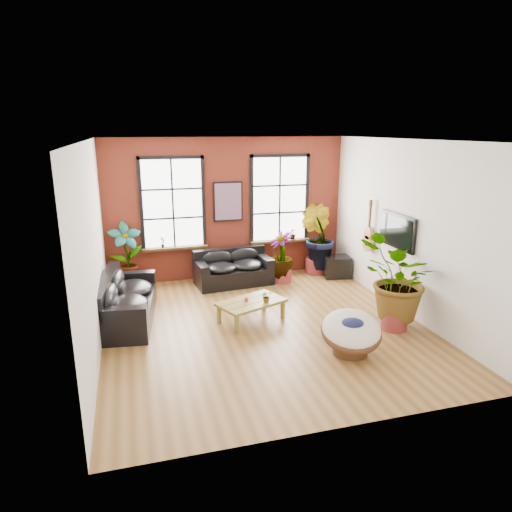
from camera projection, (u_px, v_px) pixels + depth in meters
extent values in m
cube|color=brown|center=(264.00, 326.00, 8.84)|extent=(6.00, 6.50, 0.02)
cube|color=white|center=(265.00, 140.00, 7.89)|extent=(6.00, 6.50, 0.02)
cube|color=maroon|center=(227.00, 209.00, 11.39)|extent=(6.00, 0.02, 3.50)
cube|color=silver|center=(344.00, 301.00, 5.34)|extent=(6.00, 0.02, 3.50)
cube|color=silver|center=(92.00, 250.00, 7.59)|extent=(0.02, 6.50, 3.50)
cube|color=silver|center=(408.00, 229.00, 9.14)|extent=(0.02, 6.50, 3.50)
cube|color=white|center=(173.00, 204.00, 10.93)|extent=(1.40, 0.02, 2.10)
cube|color=#36240E|center=(175.00, 248.00, 11.16)|extent=(1.60, 0.22, 0.06)
cube|color=white|center=(280.00, 199.00, 11.63)|extent=(1.40, 0.02, 2.10)
cube|color=#36240E|center=(280.00, 241.00, 11.85)|extent=(1.60, 0.22, 0.06)
cube|color=black|center=(234.00, 276.00, 11.17)|extent=(1.91, 1.06, 0.42)
cube|color=black|center=(229.00, 256.00, 11.35)|extent=(1.84, 0.39, 0.43)
cube|color=black|center=(201.00, 267.00, 10.80)|extent=(0.30, 0.91, 0.22)
cube|color=black|center=(264.00, 260.00, 11.36)|extent=(0.30, 0.91, 0.22)
ellipsoid|color=black|center=(220.00, 268.00, 10.93)|extent=(0.84, 0.82, 0.24)
ellipsoid|color=black|center=(217.00, 259.00, 11.12)|extent=(0.79, 0.31, 0.41)
ellipsoid|color=black|center=(248.00, 265.00, 11.17)|extent=(0.84, 0.82, 0.24)
ellipsoid|color=black|center=(244.00, 256.00, 11.36)|extent=(0.79, 0.31, 0.41)
cube|color=black|center=(128.00, 310.00, 9.03)|extent=(1.25, 2.42, 0.45)
cube|color=black|center=(106.00, 289.00, 8.85)|extent=(0.53, 2.32, 0.46)
cube|color=black|center=(119.00, 314.00, 7.94)|extent=(0.99, 0.36, 0.24)
cube|color=black|center=(132.00, 277.00, 9.92)|extent=(0.99, 0.36, 0.24)
ellipsoid|color=black|center=(126.00, 305.00, 8.52)|extent=(0.94, 1.11, 0.26)
ellipsoid|color=black|center=(110.00, 297.00, 8.43)|extent=(0.38, 1.04, 0.44)
ellipsoid|color=black|center=(132.00, 288.00, 9.39)|extent=(0.94, 1.11, 0.26)
ellipsoid|color=black|center=(117.00, 281.00, 9.31)|extent=(0.38, 1.04, 0.44)
cube|color=olive|center=(251.00, 302.00, 8.99)|extent=(1.48, 1.18, 0.06)
cube|color=#36240E|center=(255.00, 303.00, 8.89)|extent=(1.19, 0.51, 0.00)
cube|color=#36240E|center=(247.00, 299.00, 9.07)|extent=(1.19, 0.51, 0.00)
cube|color=olive|center=(237.00, 324.00, 8.48)|extent=(0.08, 0.08, 0.36)
cube|color=olive|center=(283.00, 310.00, 9.16)|extent=(0.08, 0.08, 0.36)
cube|color=olive|center=(219.00, 315.00, 8.93)|extent=(0.08, 0.08, 0.36)
cube|color=olive|center=(264.00, 301.00, 9.61)|extent=(0.08, 0.08, 0.36)
cylinder|color=#C9323F|center=(246.00, 299.00, 8.95)|extent=(0.10, 0.10, 0.08)
cylinder|color=#51331D|center=(350.00, 347.00, 7.75)|extent=(0.72, 0.72, 0.24)
torus|color=#51331D|center=(351.00, 332.00, 7.67)|extent=(1.25, 1.25, 0.46)
ellipsoid|color=#EFE4CF|center=(351.00, 329.00, 7.66)|extent=(1.22, 1.26, 0.63)
ellipsoid|color=#151B44|center=(352.00, 324.00, 7.58)|extent=(0.46, 0.41, 0.18)
cube|color=black|center=(228.00, 201.00, 11.27)|extent=(0.74, 0.04, 0.98)
cube|color=#0C7F8C|center=(228.00, 202.00, 11.24)|extent=(0.66, 0.02, 0.90)
cube|color=black|center=(397.00, 231.00, 9.43)|extent=(0.06, 1.25, 0.72)
cube|color=black|center=(396.00, 231.00, 9.42)|extent=(0.01, 1.15, 0.62)
cylinder|color=#B27F4C|center=(368.00, 243.00, 10.53)|extent=(0.09, 0.38, 0.38)
cylinder|color=#B27F4C|center=(369.00, 233.00, 10.47)|extent=(0.09, 0.30, 0.30)
cylinder|color=black|center=(368.00, 243.00, 10.53)|extent=(0.09, 0.11, 0.11)
cube|color=#36240E|center=(370.00, 217.00, 10.37)|extent=(0.04, 0.05, 0.55)
cube|color=#36240E|center=(371.00, 203.00, 10.28)|extent=(0.06, 0.06, 0.14)
cube|color=black|center=(337.00, 267.00, 11.70)|extent=(0.74, 0.65, 0.54)
cylinder|color=maroon|center=(128.00, 281.00, 10.86)|extent=(0.54, 0.54, 0.40)
cylinder|color=maroon|center=(316.00, 265.00, 12.03)|extent=(0.67, 0.67, 0.40)
cylinder|color=maroon|center=(394.00, 320.00, 8.68)|extent=(0.60, 0.60, 0.36)
cylinder|color=maroon|center=(281.00, 274.00, 11.36)|extent=(0.65, 0.65, 0.37)
imported|color=#2C5917|center=(126.00, 253.00, 10.65)|extent=(0.88, 0.69, 1.46)
imported|color=#2C5917|center=(317.00, 237.00, 11.82)|extent=(1.13, 1.17, 1.67)
imported|color=#2C5917|center=(399.00, 281.00, 8.50)|extent=(1.86, 1.78, 1.60)
imported|color=#2C5917|center=(281.00, 255.00, 11.19)|extent=(0.81, 0.81, 1.13)
imported|color=#2C5917|center=(266.00, 296.00, 8.90)|extent=(0.24, 0.22, 0.24)
imported|color=#2C5917|center=(162.00, 242.00, 11.04)|extent=(0.17, 0.17, 0.27)
imported|color=#2C5917|center=(293.00, 234.00, 11.90)|extent=(0.19, 0.19, 0.27)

